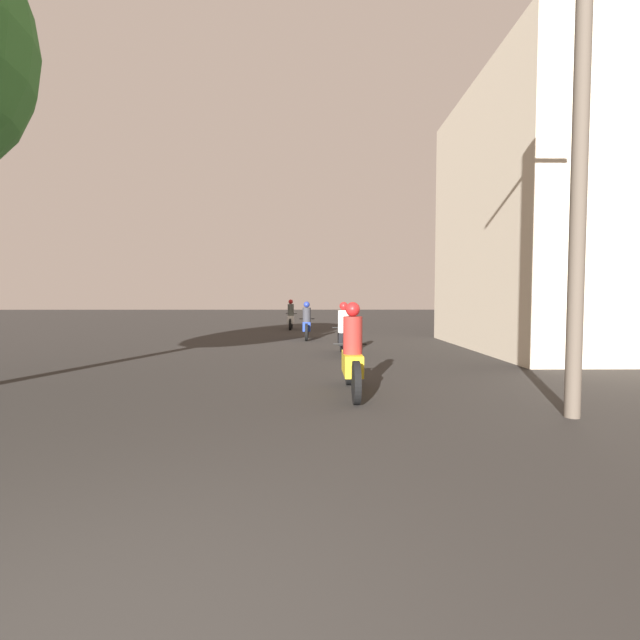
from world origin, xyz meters
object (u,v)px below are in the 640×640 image
motorcycle_black (344,333)px  motorcycle_blue (307,324)px  motorcycle_yellow (352,357)px  motorcycle_white (291,317)px  utility_pole_near (580,157)px  building_right_near (542,218)px

motorcycle_black → motorcycle_blue: size_ratio=1.02×
motorcycle_yellow → motorcycle_white: bearing=100.5°
motorcycle_black → utility_pole_near: bearing=-60.3°
motorcycle_yellow → building_right_near: building_right_near is taller
utility_pole_near → motorcycle_yellow: bearing=152.9°
motorcycle_blue → utility_pole_near: (3.83, -11.08, 2.86)m
motorcycle_black → motorcycle_white: motorcycle_white is taller
motorcycle_black → motorcycle_blue: (-1.15, 4.61, -0.01)m
building_right_near → utility_pole_near: bearing=-115.0°
motorcycle_yellow → building_right_near: bearing=47.7°
motorcycle_yellow → motorcycle_white: (-1.92, 15.11, 0.02)m
motorcycle_yellow → motorcycle_white: motorcycle_white is taller
building_right_near → utility_pole_near: building_right_near is taller
motorcycle_black → building_right_near: (6.32, 1.35, 3.53)m
utility_pole_near → motorcycle_blue: bearing=109.1°
motorcycle_blue → building_right_near: size_ratio=0.23×
motorcycle_white → building_right_near: size_ratio=0.24×
building_right_near → utility_pole_near: (-3.64, -7.82, -0.67)m
motorcycle_white → building_right_near: building_right_near is taller
motorcycle_white → utility_pole_near: bearing=-81.9°
motorcycle_yellow → motorcycle_black: motorcycle_yellow is taller
motorcycle_yellow → building_right_near: 9.75m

